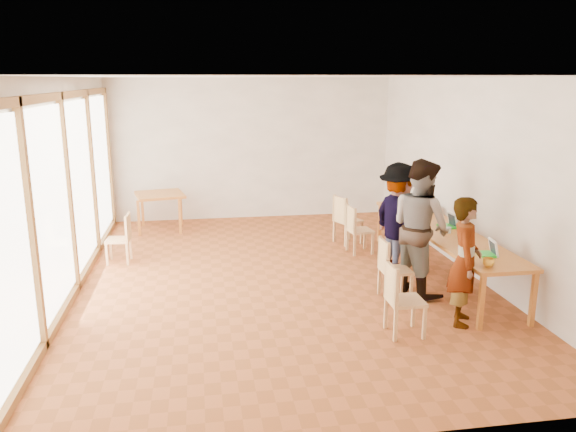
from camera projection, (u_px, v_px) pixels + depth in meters
name	position (u px, v px, depth m)	size (l,w,h in m)	color
ground	(278.00, 279.00, 8.57)	(8.00, 8.00, 0.00)	#A15127
wall_back	(252.00, 149.00, 12.05)	(6.00, 0.10, 3.00)	#F0E2CF
wall_front	(350.00, 273.00, 4.38)	(6.00, 0.10, 3.00)	#F0E2CF
wall_right	(470.00, 177.00, 8.67)	(0.10, 8.00, 3.00)	#F0E2CF
window_wall	(66.00, 188.00, 7.76)	(0.10, 8.00, 3.00)	white
ceiling	(278.00, 75.00, 7.85)	(6.00, 8.00, 0.04)	white
communal_table	(442.00, 231.00, 8.57)	(0.80, 4.00, 0.75)	orange
side_table	(160.00, 197.00, 11.18)	(0.90, 0.90, 0.75)	orange
chair_near	(398.00, 292.00, 6.59)	(0.41, 0.41, 0.47)	tan
chair_mid	(390.00, 263.00, 7.68)	(0.40, 0.40, 0.45)	tan
chair_far	(356.00, 224.00, 9.72)	(0.44, 0.44, 0.45)	tan
chair_empty	(344.00, 215.00, 10.27)	(0.54, 0.54, 0.48)	tan
chair_spare	(123.00, 233.00, 9.23)	(0.40, 0.40, 0.43)	tan
person_near	(465.00, 261.00, 6.85)	(0.59, 0.38, 1.61)	gray
person_mid	(420.00, 227.00, 7.83)	(0.93, 0.73, 1.92)	gray
person_far	(399.00, 219.00, 8.64)	(1.13, 0.65, 1.74)	gray
laptop_near	(490.00, 251.00, 7.25)	(0.24, 0.27, 0.21)	green
laptop_mid	(450.00, 223.00, 8.62)	(0.26, 0.29, 0.23)	green
laptop_far	(423.00, 216.00, 9.11)	(0.23, 0.26, 0.21)	green
yellow_mug	(488.00, 262.00, 6.81)	(0.14, 0.14, 0.11)	gold
green_bottle	(462.00, 229.00, 7.99)	(0.07, 0.07, 0.28)	#1A662E
clear_glass	(449.00, 230.00, 8.29)	(0.07, 0.07, 0.09)	silver
condiment_cup	(446.00, 231.00, 8.28)	(0.08, 0.08, 0.06)	white
pink_phone	(461.00, 248.00, 7.53)	(0.05, 0.10, 0.01)	#BE4478
black_pouch	(430.00, 209.00, 9.66)	(0.16, 0.26, 0.09)	black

